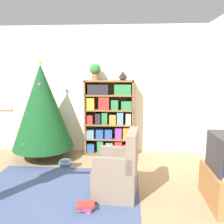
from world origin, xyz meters
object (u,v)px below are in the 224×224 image
(bookshelf, at_px, (110,118))
(armchair, at_px, (118,173))
(potted_plant, at_px, (95,71))
(christmas_tree, at_px, (42,107))
(table_lamp, at_px, (123,75))

(bookshelf, distance_m, armchair, 1.81)
(armchair, relative_size, potted_plant, 2.80)
(christmas_tree, relative_size, potted_plant, 5.74)
(armchair, xyz_separation_m, potted_plant, (-0.55, 1.75, 1.38))
(armchair, height_order, potted_plant, potted_plant)
(christmas_tree, height_order, table_lamp, christmas_tree)
(christmas_tree, xyz_separation_m, armchair, (1.52, -1.38, -0.69))
(christmas_tree, bearing_deg, bookshelf, 15.99)
(armchair, bearing_deg, potted_plant, -157.28)
(armchair, distance_m, table_lamp, 2.17)
(christmas_tree, height_order, potted_plant, christmas_tree)
(table_lamp, bearing_deg, potted_plant, 180.00)
(armchair, bearing_deg, christmas_tree, -126.81)
(bookshelf, distance_m, table_lamp, 0.90)
(potted_plant, height_order, table_lamp, potted_plant)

